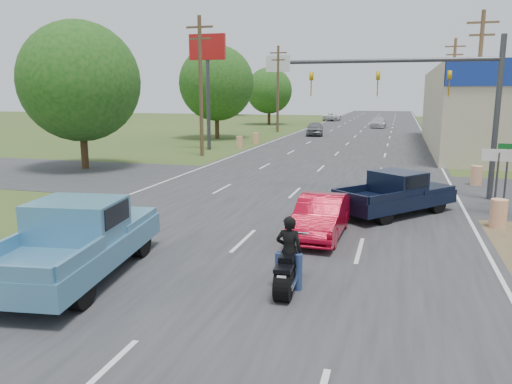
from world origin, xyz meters
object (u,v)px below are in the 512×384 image
(distant_car_silver, at_px, (378,122))
(distant_car_grey, at_px, (315,129))
(rider, at_px, (289,255))
(navy_pickup, at_px, (397,193))
(distant_car_white, at_px, (332,117))
(motorcycle, at_px, (288,269))
(blue_pickup, at_px, (79,238))
(red_convertible, at_px, (321,217))

(distant_car_silver, bearing_deg, distant_car_grey, -110.87)
(rider, height_order, navy_pickup, rider)
(rider, height_order, distant_car_grey, rider)
(distant_car_white, bearing_deg, navy_pickup, 107.10)
(navy_pickup, xyz_separation_m, distant_car_silver, (-2.85, 50.31, -0.13))
(distant_car_white, bearing_deg, motorcycle, 104.19)
(blue_pickup, distance_m, distant_car_grey, 44.37)
(distant_car_white, bearing_deg, distant_car_grey, 101.43)
(motorcycle, height_order, blue_pickup, blue_pickup)
(red_convertible, xyz_separation_m, navy_pickup, (2.35, 3.93, 0.17))
(rider, relative_size, distant_car_grey, 0.38)
(rider, distance_m, distant_car_grey, 44.33)
(red_convertible, height_order, distant_car_grey, distant_car_grey)
(distant_car_silver, bearing_deg, red_convertible, -88.00)
(red_convertible, bearing_deg, distant_car_silver, 92.23)
(blue_pickup, bearing_deg, red_convertible, 35.64)
(rider, distance_m, distant_car_white, 74.70)
(red_convertible, bearing_deg, blue_pickup, -134.60)
(rider, bearing_deg, distant_car_silver, -92.10)
(rider, distance_m, navy_pickup, 8.86)
(blue_pickup, height_order, distant_car_white, blue_pickup)
(motorcycle, distance_m, distant_car_white, 74.77)
(rider, xyz_separation_m, distant_car_silver, (-0.46, 58.84, -0.14))
(red_convertible, xyz_separation_m, blue_pickup, (-5.36, -5.12, 0.32))
(motorcycle, bearing_deg, blue_pickup, -177.69)
(red_convertible, relative_size, distant_car_white, 0.85)
(red_convertible, xyz_separation_m, distant_car_silver, (-0.50, 54.24, 0.04))
(blue_pickup, distance_m, distant_car_silver, 59.56)
(red_convertible, bearing_deg, motorcycle, -88.83)
(motorcycle, xyz_separation_m, blue_pickup, (-5.32, -0.45, 0.46))
(navy_pickup, height_order, distant_car_silver, navy_pickup)
(red_convertible, relative_size, blue_pickup, 0.66)
(rider, relative_size, distant_car_white, 0.35)
(motorcycle, relative_size, distant_car_silver, 0.49)
(red_convertible, distance_m, distant_car_silver, 54.24)
(distant_car_grey, distance_m, distant_car_white, 30.43)
(navy_pickup, distance_m, distant_car_grey, 36.43)
(motorcycle, relative_size, blue_pickup, 0.38)
(navy_pickup, distance_m, distant_car_silver, 50.39)
(red_convertible, height_order, navy_pickup, navy_pickup)
(red_convertible, distance_m, distant_car_white, 70.14)
(rider, bearing_deg, distant_car_grey, -83.95)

